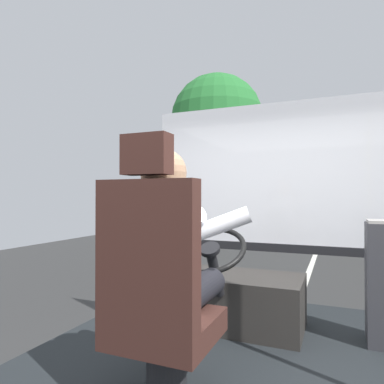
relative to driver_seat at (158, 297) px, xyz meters
name	(u,v)px	position (x,y,z in m)	size (l,w,h in m)	color
ground	(316,254)	(0.20, 9.21, -1.22)	(18.00, 44.00, 0.06)	#2D2D2D
driver_seat	(158,297)	(0.00, 0.00, 0.00)	(0.48, 0.48, 1.29)	black
bus_driver	(169,254)	(0.00, 0.12, 0.19)	(0.75, 0.63, 0.81)	black
steering_console	(230,298)	(0.00, 1.18, -0.33)	(1.10, 0.98, 0.80)	#282623
fare_box	(384,283)	(1.07, 1.26, -0.12)	(0.22, 0.26, 0.85)	#333338
windshield_panel	(274,193)	(0.20, 2.03, 0.50)	(2.50, 0.08, 1.48)	silver
street_tree	(217,121)	(-3.16, 10.16, 3.15)	(3.25, 3.25, 6.00)	#4C3828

